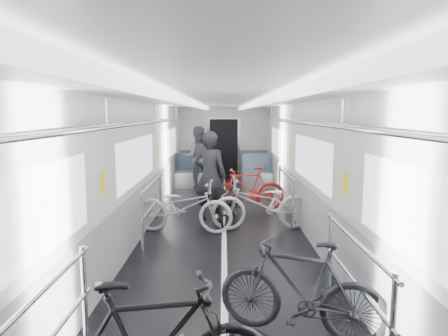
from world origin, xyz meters
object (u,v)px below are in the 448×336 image
Objects in this scene: bike_left_far at (183,207)px; bike_right_mid at (262,203)px; bike_aisle at (230,203)px; bike_right_far at (248,189)px; person_standing at (210,176)px; bike_right_near at (300,289)px; person_seated at (198,157)px.

bike_right_mid is at bearing -75.29° from bike_left_far.
bike_left_far reaches higher than bike_aisle.
person_standing is at bearing -48.10° from bike_right_far.
bike_right_far reaches higher than bike_right_near.
person_seated reaches higher than bike_right_near.
bike_right_mid reaches higher than bike_right_near.
bike_right_far is at bearing -157.83° from bike_right_near.
person_standing reaches higher than person_seated.
bike_aisle is (0.88, 0.70, -0.08)m from bike_left_far.
person_standing reaches higher than bike_right_far.
bike_left_far is 3.81m from bike_right_near.
bike_right_mid is (1.47, 0.16, 0.02)m from bike_left_far.
bike_left_far is 1.12× the size of bike_right_near.
bike_right_near is 0.90× the size of person_seated.
person_seated is at bearing -166.85° from bike_right_mid.
bike_right_mid reaches higher than bike_right_far.
bike_left_far is 4.52m from person_seated.
bike_aisle is at bearing -179.28° from person_standing.
person_standing is (-0.82, -0.87, 0.42)m from bike_right_far.
bike_right_near is at bearing -148.71° from bike_left_far.
bike_right_near is 4.25m from bike_aisle.
person_seated is at bearing 115.00° from bike_aisle.
bike_right_far is at bearing -179.15° from bike_right_mid.
person_standing is (-1.00, 0.63, 0.42)m from bike_right_mid.
person_seated reaches higher than bike_right_far.
person_seated is at bearing -67.94° from person_standing.
person_seated reaches higher than bike_aisle.
bike_right_mid is 4.60m from person_seated.
bike_left_far is at bearing -42.37° from bike_right_far.
bike_aisle is 0.84× the size of person_seated.
bike_left_far is 1.12m from bike_aisle.
person_seated is (-1.49, 4.33, 0.41)m from bike_right_mid.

